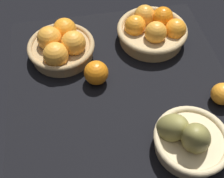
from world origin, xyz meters
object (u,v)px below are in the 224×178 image
basket_far_right (61,46)px  loose_orange_front_gap (96,73)px  basket_near_right (153,30)px  basket_near_left_pears (188,139)px  loose_orange_side_gap (222,94)px

basket_far_right → loose_orange_front_gap: (-13.66, -10.04, -0.63)cm
basket_near_right → basket_near_left_pears: 43.68cm
basket_far_right → loose_orange_side_gap: bearing=-121.3°
basket_near_left_pears → loose_orange_front_gap: (27.67, 20.65, -0.82)cm
basket_near_right → basket_near_left_pears: basket_near_left_pears is taller
basket_near_right → basket_near_left_pears: bearing=177.1°
basket_near_left_pears → loose_orange_front_gap: basket_near_left_pears is taller
loose_orange_front_gap → loose_orange_side_gap: bearing=-111.8°
basket_near_right → loose_orange_front_gap: size_ratio=3.21×
basket_far_right → loose_orange_front_gap: basket_far_right is taller
basket_far_right → loose_orange_side_gap: 54.43cm
basket_near_right → basket_near_left_pears: (-43.62, 2.24, 0.19)cm
basket_far_right → loose_orange_front_gap: size_ratio=2.92×
basket_far_right → basket_near_left_pears: basket_near_left_pears is taller
loose_orange_front_gap → basket_near_left_pears: bearing=-143.3°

